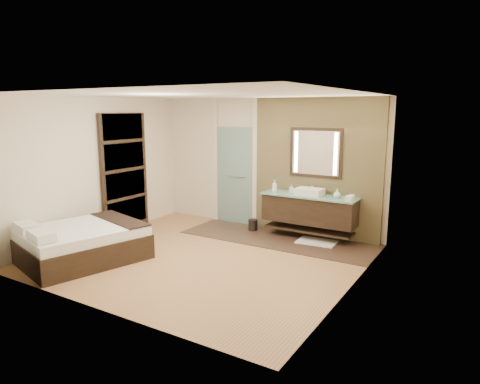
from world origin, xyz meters
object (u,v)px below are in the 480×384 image
Objects in this scene: waste_bin at (253,225)px; mirror_unit at (316,153)px; vanity at (309,210)px; bed at (82,243)px.

mirror_unit is at bearing 14.33° from waste_bin.
mirror_unit is 4.46× the size of waste_bin.
vanity is at bearing -90.00° from mirror_unit.
waste_bin is at bearing -176.76° from vanity.
vanity is 1.10m from mirror_unit.
mirror_unit is at bearing 65.62° from bed.
mirror_unit is 0.49× the size of bed.
vanity reaches higher than bed.
vanity is 1.29m from waste_bin.
mirror_unit is (0.00, 0.24, 1.07)m from vanity.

